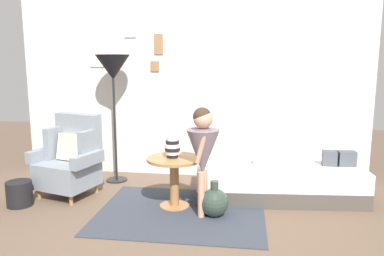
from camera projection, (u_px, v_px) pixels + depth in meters
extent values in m
plane|color=brown|center=(162.00, 234.00, 3.58)|extent=(12.00, 12.00, 0.00)
cube|color=silver|center=(191.00, 83.00, 5.26)|extent=(4.80, 0.10, 2.60)
cube|color=olive|center=(155.00, 66.00, 5.23)|extent=(0.12, 0.02, 0.14)
cube|color=gray|center=(155.00, 66.00, 5.23)|extent=(0.09, 0.01, 0.11)
cube|color=olive|center=(159.00, 44.00, 5.17)|extent=(0.12, 0.02, 0.27)
cube|color=gray|center=(159.00, 44.00, 5.17)|extent=(0.09, 0.01, 0.21)
cube|color=white|center=(97.00, 58.00, 5.32)|extent=(0.20, 0.02, 0.24)
cube|color=gray|center=(97.00, 58.00, 5.32)|extent=(0.16, 0.01, 0.19)
cube|color=white|center=(130.00, 33.00, 5.20)|extent=(0.16, 0.02, 0.12)
cube|color=gray|center=(130.00, 33.00, 5.19)|extent=(0.13, 0.01, 0.10)
cube|color=#333842|center=(181.00, 212.00, 4.09)|extent=(1.76, 1.44, 0.01)
cylinder|color=#9E7042|center=(39.00, 194.00, 4.49)|extent=(0.04, 0.04, 0.12)
cylinder|color=#9E7042|center=(71.00, 200.00, 4.29)|extent=(0.04, 0.04, 0.12)
cylinder|color=#9E7042|center=(66.00, 183.00, 4.89)|extent=(0.04, 0.04, 0.12)
cylinder|color=#9E7042|center=(96.00, 188.00, 4.69)|extent=(0.04, 0.04, 0.12)
cube|color=gray|center=(68.00, 174.00, 4.55)|extent=(0.73, 0.71, 0.30)
cube|color=gray|center=(79.00, 136.00, 4.68)|extent=(0.62, 0.30, 0.55)
cube|color=gray|center=(55.00, 143.00, 4.69)|extent=(0.16, 0.32, 0.39)
cube|color=gray|center=(89.00, 147.00, 4.47)|extent=(0.16, 0.32, 0.39)
cube|color=gray|center=(44.00, 154.00, 4.63)|extent=(0.23, 0.51, 0.14)
cube|color=gray|center=(88.00, 160.00, 4.36)|extent=(0.23, 0.51, 0.14)
cube|color=beige|center=(72.00, 147.00, 4.59)|extent=(0.39, 0.26, 0.33)
cube|color=#4C4742|center=(278.00, 190.00, 4.54)|extent=(1.96, 0.95, 0.18)
cube|color=white|center=(278.00, 174.00, 4.51)|extent=(1.96, 0.95, 0.22)
cube|color=#474C56|center=(347.00, 159.00, 4.41)|extent=(0.21, 0.14, 0.17)
cube|color=#474C56|center=(330.00, 158.00, 4.44)|extent=(0.17, 0.13, 0.17)
cylinder|color=#9E7042|center=(175.00, 206.00, 4.25)|extent=(0.33, 0.33, 0.02)
cylinder|color=#9E7042|center=(174.00, 183.00, 4.21)|extent=(0.10, 0.10, 0.51)
cylinder|color=#9E7042|center=(174.00, 159.00, 4.16)|extent=(0.60, 0.60, 0.03)
cylinder|color=black|center=(172.00, 156.00, 4.16)|extent=(0.12, 0.12, 0.04)
cylinder|color=white|center=(172.00, 152.00, 4.15)|extent=(0.15, 0.15, 0.04)
cylinder|color=black|center=(172.00, 149.00, 4.15)|extent=(0.17, 0.17, 0.04)
cylinder|color=white|center=(172.00, 145.00, 4.14)|extent=(0.17, 0.17, 0.04)
cylinder|color=black|center=(172.00, 142.00, 4.13)|extent=(0.15, 0.15, 0.04)
cylinder|color=white|center=(172.00, 139.00, 4.13)|extent=(0.12, 0.12, 0.04)
cylinder|color=white|center=(172.00, 134.00, 4.12)|extent=(0.06, 0.06, 0.06)
cylinder|color=black|center=(117.00, 180.00, 5.18)|extent=(0.28, 0.28, 0.02)
cylinder|color=black|center=(115.00, 122.00, 5.04)|extent=(0.03, 0.03, 1.58)
cone|color=black|center=(113.00, 67.00, 4.92)|extent=(0.45, 0.45, 0.32)
cylinder|color=tan|center=(201.00, 195.00, 3.92)|extent=(0.07, 0.07, 0.49)
cylinder|color=tan|center=(204.00, 192.00, 4.02)|extent=(0.07, 0.07, 0.49)
cone|color=slate|center=(203.00, 152.00, 3.89)|extent=(0.34, 0.34, 0.46)
cylinder|color=slate|center=(203.00, 137.00, 3.86)|extent=(0.17, 0.17, 0.18)
cylinder|color=tan|center=(201.00, 148.00, 3.76)|extent=(0.14, 0.08, 0.31)
cylinder|color=tan|center=(208.00, 144.00, 3.98)|extent=(0.14, 0.08, 0.31)
sphere|color=tan|center=(203.00, 119.00, 3.83)|extent=(0.20, 0.20, 0.20)
sphere|color=#38281E|center=(202.00, 117.00, 3.83)|extent=(0.19, 0.19, 0.19)
cube|color=#82A191|center=(261.00, 162.00, 4.54)|extent=(0.25, 0.20, 0.03)
sphere|color=#2D3D33|center=(214.00, 203.00, 3.97)|extent=(0.30, 0.30, 0.30)
cylinder|color=#2D3D33|center=(214.00, 185.00, 3.94)|extent=(0.08, 0.08, 0.09)
cylinder|color=black|center=(19.00, 194.00, 4.27)|extent=(0.28, 0.28, 0.28)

